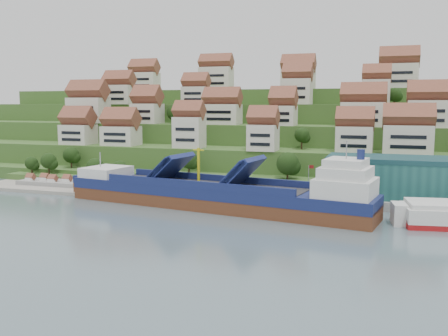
% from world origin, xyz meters
% --- Properties ---
extents(ground, '(300.00, 300.00, 0.00)m').
position_xyz_m(ground, '(0.00, 0.00, 0.00)').
color(ground, slate).
rests_on(ground, ground).
extents(quay, '(180.00, 14.00, 2.20)m').
position_xyz_m(quay, '(20.00, 15.00, 1.10)').
color(quay, gray).
rests_on(quay, ground).
extents(pebble_beach, '(45.00, 20.00, 1.00)m').
position_xyz_m(pebble_beach, '(-58.00, 12.00, 0.50)').
color(pebble_beach, gray).
rests_on(pebble_beach, ground).
extents(hillside, '(260.00, 128.00, 31.00)m').
position_xyz_m(hillside, '(0.00, 103.55, 10.66)').
color(hillside, '#2D4C1E').
rests_on(hillside, ground).
extents(hillside_village, '(156.59, 61.20, 29.44)m').
position_xyz_m(hillside_village, '(-1.32, 59.51, 24.20)').
color(hillside_village, beige).
rests_on(hillside_village, ground).
extents(hillside_trees, '(143.11, 62.42, 31.30)m').
position_xyz_m(hillside_trees, '(-10.78, 45.45, 17.04)').
color(hillside_trees, '#1C3712').
rests_on(hillside_trees, ground).
extents(flagpole, '(1.28, 0.16, 8.00)m').
position_xyz_m(flagpole, '(18.11, 10.00, 6.88)').
color(flagpole, gray).
rests_on(flagpole, quay).
extents(beach_huts, '(14.40, 3.70, 2.20)m').
position_xyz_m(beach_huts, '(-60.00, 10.75, 2.10)').
color(beach_huts, white).
rests_on(beach_huts, pebble_beach).
extents(cargo_ship, '(79.48, 24.35, 17.43)m').
position_xyz_m(cargo_ship, '(-1.44, -0.76, 3.31)').
color(cargo_ship, '#592F1B').
rests_on(cargo_ship, ground).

